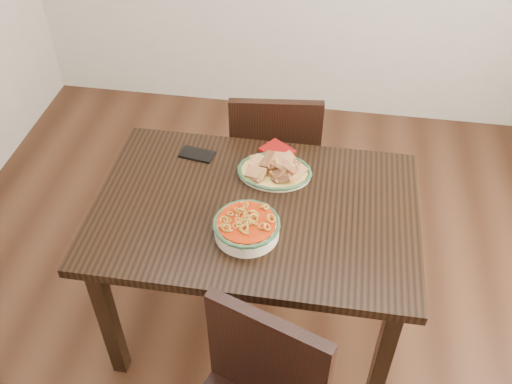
# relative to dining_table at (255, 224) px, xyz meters

# --- Properties ---
(floor) EXTENTS (3.50, 3.50, 0.00)m
(floor) POSITION_rel_dining_table_xyz_m (0.03, 0.05, -0.66)
(floor) COLOR #331B10
(floor) RESTS_ON ground
(dining_table) EXTENTS (1.26, 0.84, 0.75)m
(dining_table) POSITION_rel_dining_table_xyz_m (0.00, 0.00, 0.00)
(dining_table) COLOR black
(dining_table) RESTS_ON ground
(chair_far) EXTENTS (0.46, 0.46, 0.89)m
(chair_far) POSITION_rel_dining_table_xyz_m (-0.00, 0.63, -0.16)
(chair_far) COLOR black
(chair_far) RESTS_ON ground
(fish_plate) EXTENTS (0.30, 0.23, 0.11)m
(fish_plate) POSITION_rel_dining_table_xyz_m (0.05, 0.20, 0.14)
(fish_plate) COLOR beige
(fish_plate) RESTS_ON dining_table
(noodle_bowl) EXTENTS (0.25, 0.25, 0.08)m
(noodle_bowl) POSITION_rel_dining_table_xyz_m (-0.01, -0.15, 0.14)
(noodle_bowl) COLOR #F1E4CB
(noodle_bowl) RESTS_ON dining_table
(smartphone) EXTENTS (0.15, 0.10, 0.01)m
(smartphone) POSITION_rel_dining_table_xyz_m (-0.29, 0.27, 0.10)
(smartphone) COLOR black
(smartphone) RESTS_ON dining_table
(napkin) EXTENTS (0.16, 0.16, 0.01)m
(napkin) POSITION_rel_dining_table_xyz_m (0.04, 0.35, 0.10)
(napkin) COLOR maroon
(napkin) RESTS_ON dining_table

